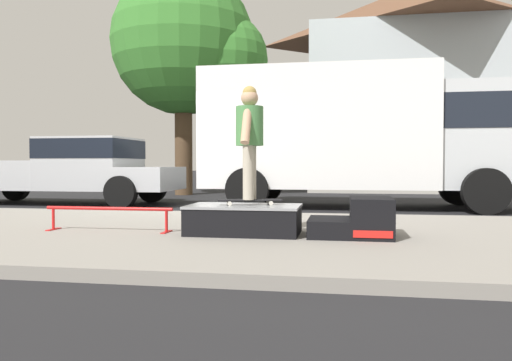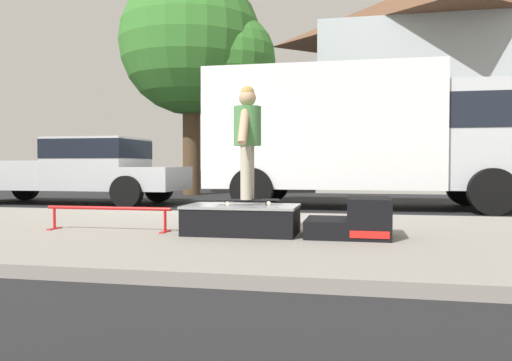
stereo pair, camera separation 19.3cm
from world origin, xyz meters
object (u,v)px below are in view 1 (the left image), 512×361
kicker_ramp (358,220)px  grind_rail (109,212)px  pickup_truck_silver (70,168)px  street_tree_main (191,48)px  skate_box (244,218)px  box_truck (361,132)px  skater_kid (250,133)px  skateboard (250,200)px

kicker_ramp → grind_rail: size_ratio=0.57×
pickup_truck_silver → street_tree_main: street_tree_main is taller
skate_box → box_truck: 5.87m
skater_kid → kicker_ramp: bearing=-1.4°
grind_rail → street_tree_main: street_tree_main is taller
pickup_truck_silver → skater_kid: bearing=-44.1°
skate_box → grind_rail: bearing=-178.6°
box_truck → street_tree_main: size_ratio=0.97×
box_truck → street_tree_main: 7.16m
skater_kid → skateboard: bearing=90.0°
grind_rail → pickup_truck_silver: bearing=124.2°
kicker_ramp → street_tree_main: (-4.93, 9.46, 4.37)m
skate_box → skater_kid: 1.04m
skate_box → skateboard: (0.06, 0.03, 0.22)m
grind_rail → box_truck: (3.33, 5.52, 1.34)m
kicker_ramp → box_truck: bearing=87.6°
kicker_ramp → skater_kid: bearing=178.6°
skateboard → pickup_truck_silver: 7.60m
skate_box → pickup_truck_silver: (-5.39, 5.32, 0.58)m
kicker_ramp → skateboard: size_ratio=1.20×
pickup_truck_silver → box_truck: bearing=1.3°
grind_rail → skater_kid: (1.80, 0.07, 0.99)m
skater_kid → pickup_truck_silver: (-5.45, 5.29, -0.45)m
kicker_ramp → street_tree_main: 11.53m
skate_box → box_truck: box_truck is taller
grind_rail → kicker_ramp: bearing=0.8°
grind_rail → street_tree_main: 10.60m
grind_rail → skater_kid: size_ratio=1.23×
skateboard → pickup_truck_silver: size_ratio=0.14×
skateboard → pickup_truck_silver: (-5.45, 5.29, 0.37)m
street_tree_main → skateboard: bearing=-68.9°
skater_kid → box_truck: size_ratio=0.20×
box_truck → skateboard: bearing=-105.6°
skateboard → skater_kid: size_ratio=0.59×
street_tree_main → skate_box: bearing=-69.3°
kicker_ramp → skater_kid: size_ratio=0.70×
skate_box → skateboard: bearing=27.2°
skater_kid → pickup_truck_silver: size_ratio=0.24×
skate_box → skateboard: skateboard is taller
kicker_ramp → street_tree_main: street_tree_main is taller
skate_box → kicker_ramp: size_ratio=1.41×
skater_kid → street_tree_main: size_ratio=0.19×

